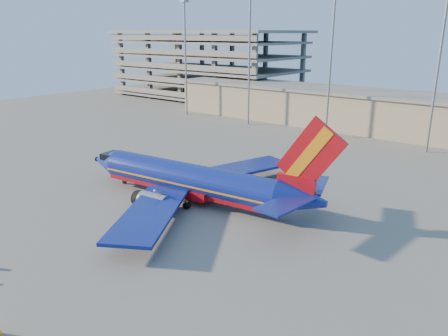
% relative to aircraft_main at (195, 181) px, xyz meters
% --- Properties ---
extents(ground, '(220.00, 220.00, 0.00)m').
position_rel_aircraft_main_xyz_m(ground, '(1.29, -1.77, -2.69)').
color(ground, slate).
rests_on(ground, ground).
extents(terminal_building, '(122.00, 16.00, 8.50)m').
position_rel_aircraft_main_xyz_m(terminal_building, '(11.29, 56.23, 1.62)').
color(terminal_building, gray).
rests_on(terminal_building, ground).
extents(parking_garage, '(62.00, 32.00, 21.40)m').
position_rel_aircraft_main_xyz_m(parking_garage, '(-60.71, 72.28, 9.04)').
color(parking_garage, slate).
rests_on(parking_garage, ground).
extents(light_mast_row, '(101.60, 1.60, 28.65)m').
position_rel_aircraft_main_xyz_m(light_mast_row, '(6.29, 44.23, 14.86)').
color(light_mast_row, gray).
rests_on(light_mast_row, ground).
extents(aircraft_main, '(37.16, 35.56, 12.60)m').
position_rel_aircraft_main_xyz_m(aircraft_main, '(0.00, 0.00, 0.00)').
color(aircraft_main, navy).
rests_on(aircraft_main, ground).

